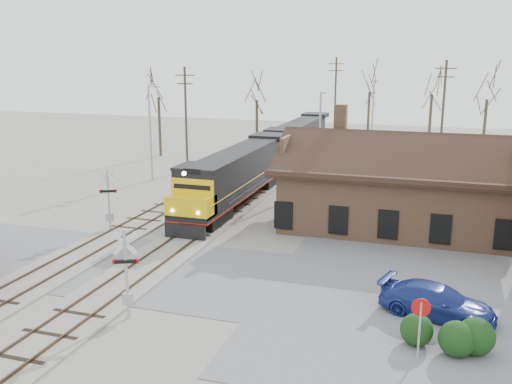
% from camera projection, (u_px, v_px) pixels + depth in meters
% --- Properties ---
extents(ground, '(140.00, 140.00, 0.00)m').
position_uv_depth(ground, '(145.00, 269.00, 30.65)').
color(ground, '#9B968C').
rests_on(ground, ground).
extents(road, '(60.00, 9.00, 0.03)m').
position_uv_depth(road, '(145.00, 268.00, 30.65)').
color(road, slate).
rests_on(road, ground).
extents(parking_lot, '(22.00, 26.00, 0.03)m').
position_uv_depth(parking_lot, '(500.00, 281.00, 28.95)').
color(parking_lot, slate).
rests_on(parking_lot, ground).
extents(track_main, '(3.40, 90.00, 0.24)m').
position_uv_depth(track_main, '(239.00, 201.00, 44.51)').
color(track_main, '#9B968C').
rests_on(track_main, ground).
extents(track_siding, '(3.40, 90.00, 0.24)m').
position_uv_depth(track_siding, '(186.00, 197.00, 45.86)').
color(track_siding, '#9B968C').
rests_on(track_siding, ground).
extents(depot, '(15.20, 9.31, 7.90)m').
position_uv_depth(depot, '(395.00, 192.00, 37.59)').
color(depot, '#93694C').
rests_on(depot, ground).
extents(locomotive_lead, '(2.89, 19.39, 4.30)m').
position_uv_depth(locomotive_lead, '(235.00, 176.00, 43.21)').
color(locomotive_lead, black).
rests_on(locomotive_lead, ground).
extents(locomotive_trailing, '(2.89, 19.39, 4.07)m').
position_uv_depth(locomotive_trailing, '(298.00, 140.00, 61.39)').
color(locomotive_trailing, black).
rests_on(locomotive_trailing, ground).
extents(crossbuck_near, '(1.09, 0.52, 4.03)m').
position_uv_depth(crossbuck_near, '(127.00, 277.00, 24.48)').
color(crossbuck_near, '#A5A8AD').
rests_on(crossbuck_near, ground).
extents(crossbuck_far, '(1.09, 0.55, 4.08)m').
position_uv_depth(crossbuck_far, '(109.00, 202.00, 36.85)').
color(crossbuck_far, '#A5A8AD').
rests_on(crossbuck_far, ground).
extents(do_not_enter_sign, '(0.72, 0.10, 2.42)m').
position_uv_depth(do_not_enter_sign, '(420.00, 317.00, 21.26)').
color(do_not_enter_sign, '#A5A8AD').
rests_on(do_not_enter_sign, ground).
extents(parked_car, '(5.35, 3.28, 1.45)m').
position_uv_depth(parked_car, '(437.00, 302.00, 24.85)').
color(parked_car, navy).
rests_on(parked_car, ground).
extents(hedge_a, '(1.29, 1.29, 1.29)m').
position_uv_depth(hedge_a, '(417.00, 330.00, 22.47)').
color(hedge_a, black).
rests_on(hedge_a, ground).
extents(hedge_b, '(1.39, 1.39, 1.39)m').
position_uv_depth(hedge_b, '(457.00, 339.00, 21.63)').
color(hedge_b, black).
rests_on(hedge_b, ground).
extents(hedge_c, '(1.46, 1.46, 1.46)m').
position_uv_depth(hedge_c, '(476.00, 336.00, 21.77)').
color(hedge_c, black).
rests_on(hedge_c, ground).
extents(streetlight_a, '(0.25, 2.04, 8.55)m').
position_uv_depth(streetlight_a, '(151.00, 128.00, 51.36)').
color(streetlight_a, '#A5A8AD').
rests_on(streetlight_a, ground).
extents(streetlight_b, '(0.25, 2.04, 8.18)m').
position_uv_depth(streetlight_b, '(320.00, 134.00, 48.72)').
color(streetlight_b, '#A5A8AD').
rests_on(streetlight_b, ground).
extents(streetlight_c, '(0.25, 2.04, 8.71)m').
position_uv_depth(streetlight_c, '(373.00, 116.00, 60.63)').
color(streetlight_c, '#A5A8AD').
rests_on(streetlight_c, ground).
extents(utility_pole_a, '(2.00, 0.24, 10.10)m').
position_uv_depth(utility_pole_a, '(186.00, 117.00, 55.29)').
color(utility_pole_a, '#382D23').
rests_on(utility_pole_a, ground).
extents(utility_pole_b, '(2.00, 0.24, 10.92)m').
position_uv_depth(utility_pole_b, '(335.00, 100.00, 71.17)').
color(utility_pole_b, '#382D23').
rests_on(utility_pole_b, ground).
extents(utility_pole_c, '(2.00, 0.24, 10.73)m').
position_uv_depth(utility_pole_c, '(443.00, 114.00, 55.43)').
color(utility_pole_c, '#382D23').
rests_on(utility_pole_c, ground).
extents(tree_a, '(4.41, 4.41, 10.81)m').
position_uv_depth(tree_a, '(158.00, 87.00, 63.17)').
color(tree_a, '#382D23').
rests_on(tree_a, ground).
extents(tree_b, '(4.09, 4.09, 10.03)m').
position_uv_depth(tree_b, '(257.00, 91.00, 65.04)').
color(tree_b, '#382D23').
rests_on(tree_b, ground).
extents(tree_c, '(4.34, 4.34, 10.64)m').
position_uv_depth(tree_c, '(370.00, 84.00, 73.57)').
color(tree_c, '#382D23').
rests_on(tree_c, ground).
extents(tree_d, '(4.54, 4.54, 11.13)m').
position_uv_depth(tree_d, '(433.00, 84.00, 64.47)').
color(tree_d, '#382D23').
rests_on(tree_d, ground).
extents(tree_e, '(4.39, 4.39, 10.75)m').
position_uv_depth(tree_e, '(488.00, 89.00, 60.38)').
color(tree_e, '#382D23').
rests_on(tree_e, ground).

